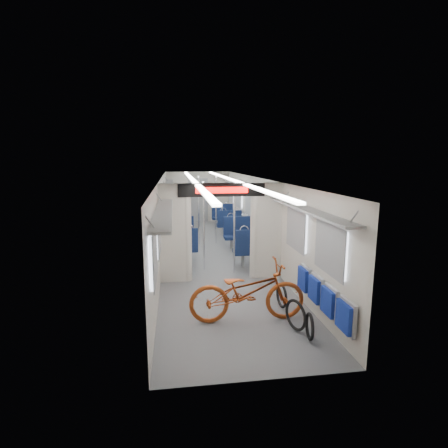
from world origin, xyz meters
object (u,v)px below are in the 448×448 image
stanchion_near_right (234,228)px  stanchion_far_left (199,211)px  bike_hoop_c (282,297)px  bike_hoop_b (295,316)px  seat_bay_far_right (226,218)px  bike_hoop_a (310,328)px  bicycle (247,292)px  stanchion_near_left (204,227)px  seat_bay_near_right (245,238)px  flip_bench (322,295)px  seat_bay_far_left (179,221)px  seat_bay_near_left (180,237)px  stanchion_far_right (216,210)px

stanchion_near_right → stanchion_far_left: (-0.65, 3.17, 0.00)m
bike_hoop_c → bike_hoop_b: bearing=-93.0°
seat_bay_far_right → stanchion_near_right: stanchion_near_right is taller
bike_hoop_a → seat_bay_far_right: bearing=90.4°
bicycle → stanchion_near_right: bearing=-4.0°
bike_hoop_c → stanchion_near_left: bearing=116.4°
bicycle → stanchion_near_left: (-0.50, 3.03, 0.61)m
seat_bay_far_right → stanchion_far_left: (-1.21, -2.04, 0.61)m
bicycle → stanchion_near_right: 2.74m
stanchion_near_left → stanchion_near_right: same height
stanchion_near_left → seat_bay_near_right: bearing=39.5°
bicycle → seat_bay_far_right: size_ratio=1.00×
flip_bench → seat_bay_far_right: (-0.42, 8.32, -0.04)m
bike_hoop_a → stanchion_far_left: 6.83m
seat_bay_far_right → stanchion_far_left: bearing=-120.7°
seat_bay_near_right → seat_bay_far_left: bearing=118.2°
seat_bay_far_right → seat_bay_near_left: bearing=-119.4°
seat_bay_near_left → stanchion_near_left: stanchion_near_left is taller
flip_bench → stanchion_far_left: size_ratio=0.91×
flip_bench → seat_bay_near_right: bearing=95.3°
bike_hoop_b → seat_bay_far_right: size_ratio=0.26×
seat_bay_far_right → stanchion_near_left: bearing=-104.8°
seat_bay_far_left → flip_bench: bearing=-74.1°
seat_bay_far_left → stanchion_far_right: bearing=-54.0°
seat_bay_far_left → stanchion_far_left: bearing=-69.2°
seat_bay_near_right → stanchion_near_right: bearing=-111.5°
bike_hoop_c → seat_bay_near_right: size_ratio=0.21×
seat_bay_near_left → seat_bay_near_right: size_ratio=0.96×
flip_bench → stanchion_far_right: 6.42m
bike_hoop_a → stanchion_far_left: size_ratio=0.19×
bike_hoop_c → seat_bay_near_right: (0.00, 3.63, 0.35)m
bicycle → seat_bay_near_left: seat_bay_near_left is taller
bicycle → seat_bay_near_left: (-1.09, 4.56, 0.01)m
bicycle → bike_hoop_b: bicycle is taller
stanchion_near_left → stanchion_far_left: 2.82m
flip_bench → seat_bay_far_left: seat_bay_far_left is taller
stanchion_near_right → stanchion_far_right: bearing=91.3°
bike_hoop_b → seat_bay_near_right: 4.57m
flip_bench → seat_bay_far_right: 8.33m
bicycle → bike_hoop_b: (0.73, -0.47, -0.30)m
seat_bay_near_left → stanchion_near_right: stanchion_near_right is taller
bicycle → seat_bay_near_right: size_ratio=0.91×
seat_bay_near_left → stanchion_near_right: 2.38m
seat_bay_far_right → bike_hoop_c: bearing=-90.0°
seat_bay_near_left → bike_hoop_a: bearing=-70.1°
stanchion_near_right → seat_bay_far_right: bearing=83.9°
stanchion_far_left → stanchion_far_right: same height
seat_bay_near_left → seat_bay_near_right: seat_bay_near_right is taller
flip_bench → bike_hoop_a: bearing=-134.1°
bike_hoop_c → stanchion_far_right: 5.53m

